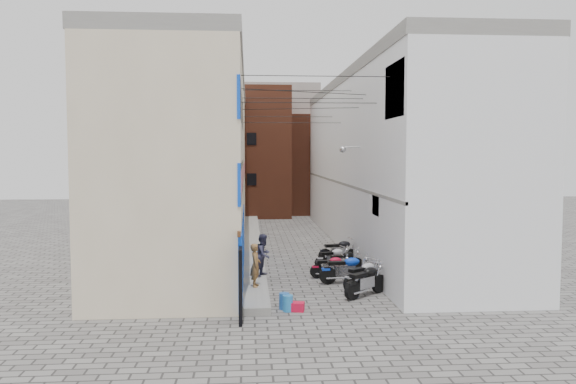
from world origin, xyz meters
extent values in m
plane|color=#585552|center=(0.00, 0.00, 0.00)|extent=(90.00, 90.00, 0.00)
cube|color=gray|center=(-2.05, 13.00, 0.12)|extent=(0.90, 26.00, 0.25)
cube|color=beige|center=(-5.00, 13.00, 4.25)|extent=(5.00, 26.00, 8.50)
cube|color=#BD6C6A|center=(-2.54, 13.00, 4.00)|extent=(0.10, 26.00, 0.80)
cube|color=blue|center=(-2.53, 4.90, 1.30)|extent=(0.12, 10.20, 2.40)
cube|color=blue|center=(-2.55, 4.90, 5.30)|extent=(0.10, 10.20, 4.00)
cube|color=gray|center=(-5.00, 13.00, 8.75)|extent=(5.10, 26.00, 0.50)
cube|color=black|center=(-2.52, -0.40, 1.10)|extent=(0.10, 1.20, 2.20)
cube|color=white|center=(5.00, 13.00, 4.25)|extent=(5.00, 26.00, 8.50)
cube|color=blue|center=(2.55, 1.50, 7.00)|extent=(0.10, 2.40, 1.80)
cube|color=white|center=(2.56, 4.00, 3.00)|extent=(0.08, 1.00, 0.70)
cylinder|color=#B2B2B7|center=(2.15, 7.00, 5.20)|extent=(0.80, 0.06, 0.06)
sphere|color=#B2B2B7|center=(1.75, 7.00, 5.10)|extent=(0.28, 0.28, 0.28)
cube|color=gray|center=(5.00, 13.00, 8.75)|extent=(5.10, 26.00, 0.50)
cube|color=gray|center=(2.54, 13.00, 3.40)|extent=(0.10, 26.00, 0.12)
cube|color=brown|center=(-2.00, 28.00, 5.00)|extent=(6.00, 6.00, 10.00)
cube|color=brown|center=(3.00, 30.00, 4.00)|extent=(5.00, 6.00, 8.00)
cube|color=gray|center=(0.00, 34.00, 5.50)|extent=(8.00, 5.00, 11.00)
cube|color=black|center=(0.00, 25.20, 1.20)|extent=(2.00, 0.30, 2.40)
cylinder|color=black|center=(0.00, 2.00, 7.50)|extent=(5.20, 0.02, 0.02)
cylinder|color=black|center=(0.00, 4.00, 6.80)|extent=(5.20, 0.02, 0.02)
cylinder|color=black|center=(0.00, 6.50, 7.20)|extent=(5.20, 0.02, 0.02)
cylinder|color=black|center=(0.00, 9.00, 7.80)|extent=(5.20, 0.02, 0.02)
cylinder|color=black|center=(0.00, 12.00, 6.50)|extent=(5.20, 0.02, 0.02)
cylinder|color=black|center=(0.00, 15.00, 7.00)|extent=(5.20, 0.02, 0.02)
cylinder|color=black|center=(0.00, 5.00, 7.30)|extent=(5.65, 2.07, 0.02)
cylinder|color=black|center=(0.00, 8.00, 6.90)|extent=(5.80, 1.58, 0.02)
imported|color=brown|center=(-2.04, 2.80, 1.01)|extent=(0.41, 0.59, 1.53)
imported|color=#313049|center=(-1.70, 4.57, 1.06)|extent=(0.92, 0.98, 1.61)
cylinder|color=#2579BD|center=(-1.06, 0.50, 0.25)|extent=(0.43, 0.43, 0.51)
cylinder|color=#2159A7|center=(-1.16, 0.75, 0.26)|extent=(0.41, 0.41, 0.52)
cube|color=red|center=(-0.77, 0.50, 0.14)|extent=(0.51, 0.42, 0.28)
camera|label=1|loc=(-2.29, -16.71, 4.94)|focal=35.00mm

